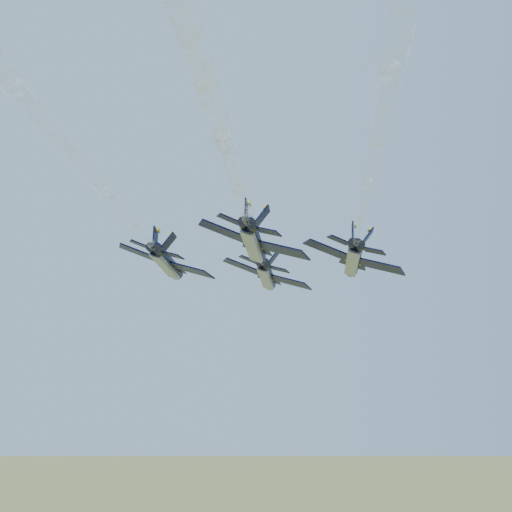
{
  "coord_description": "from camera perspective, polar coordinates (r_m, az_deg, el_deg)",
  "views": [
    {
      "loc": [
        -4.42,
        -88.79,
        77.57
      ],
      "look_at": [
        0.87,
        3.71,
        96.28
      ],
      "focal_mm": 50.0,
      "sensor_mm": 36.0,
      "label": 1
    }
  ],
  "objects": [
    {
      "name": "jet_lead",
      "position": [
        103.34,
        0.9,
        -1.57
      ],
      "size": [
        12.86,
        17.62,
        5.31
      ],
      "rotation": [
        0.0,
        0.34,
        -0.15
      ],
      "color": "black"
    },
    {
      "name": "jet_left",
      "position": [
        94.6,
        -7.09,
        -0.56
      ],
      "size": [
        12.86,
        17.62,
        5.31
      ],
      "rotation": [
        0.0,
        0.34,
        -0.15
      ],
      "color": "black"
    },
    {
      "name": "jet_right",
      "position": [
        92.34,
        7.8,
        -0.28
      ],
      "size": [
        12.86,
        17.62,
        5.31
      ],
      "rotation": [
        0.0,
        0.34,
        -0.15
      ],
      "color": "black"
    },
    {
      "name": "jet_slot",
      "position": [
        81.71,
        -0.14,
        1.07
      ],
      "size": [
        12.86,
        17.62,
        5.31
      ],
      "rotation": [
        0.0,
        0.34,
        -0.15
      ],
      "color": "black"
    },
    {
      "name": "smoke_trail_lead",
      "position": [
        58.86,
        -2.55,
        6.1
      ],
      "size": [
        10.95,
        61.91,
        2.15
      ],
      "rotation": [
        0.0,
        0.34,
        -0.15
      ],
      "color": "white"
    },
    {
      "name": "smoke_trail_left",
      "position": [
        52.21,
        -17.96,
        8.99
      ],
      "size": [
        10.95,
        61.91,
        2.15
      ],
      "rotation": [
        0.0,
        0.34,
        -0.15
      ],
      "color": "white"
    },
    {
      "name": "smoke_trail_right",
      "position": [
        48.18,
        10.08,
        10.33
      ],
      "size": [
        10.95,
        61.91,
        2.15
      ],
      "rotation": [
        0.0,
        0.34,
        -0.15
      ],
      "color": "white"
    },
    {
      "name": "smoke_trail_slot",
      "position": [
        38.63,
        -6.86,
        15.95
      ],
      "size": [
        10.95,
        61.91,
        2.15
      ],
      "rotation": [
        0.0,
        0.34,
        -0.15
      ],
      "color": "white"
    }
  ]
}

